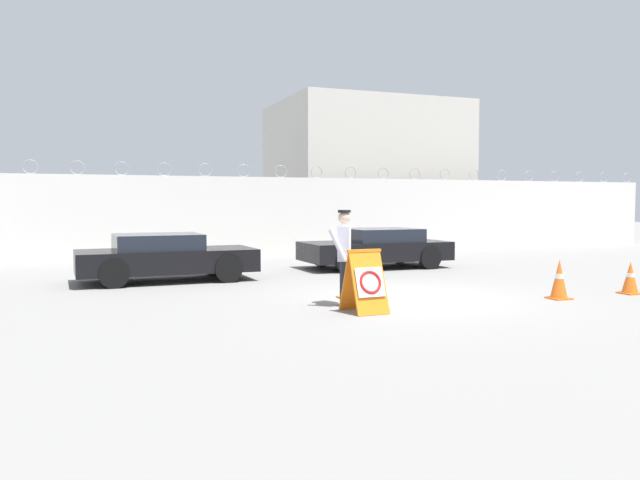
% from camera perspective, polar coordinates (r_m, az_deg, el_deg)
% --- Properties ---
extents(ground_plane, '(90.00, 90.00, 0.00)m').
position_cam_1_polar(ground_plane, '(12.79, 8.43, -5.29)').
color(ground_plane, gray).
extents(perimeter_wall, '(36.00, 0.30, 3.31)m').
position_cam_1_polar(perimeter_wall, '(23.02, -5.25, 2.21)').
color(perimeter_wall, silver).
rests_on(perimeter_wall, ground_plane).
extents(building_block, '(8.12, 6.74, 6.55)m').
position_cam_1_polar(building_block, '(29.87, 4.08, 6.03)').
color(building_block, beige).
rests_on(building_block, ground_plane).
extents(barricade_sign, '(0.66, 0.81, 1.12)m').
position_cam_1_polar(barricade_sign, '(11.01, 4.17, -3.76)').
color(barricade_sign, orange).
rests_on(barricade_sign, ground_plane).
extents(security_guard, '(0.59, 0.60, 1.80)m').
position_cam_1_polar(security_guard, '(11.64, 2.21, -1.12)').
color(security_guard, '#232838').
rests_on(security_guard, ground_plane).
extents(traffic_cone_near, '(0.41, 0.41, 0.64)m').
position_cam_1_polar(traffic_cone_near, '(12.62, 2.68, -3.92)').
color(traffic_cone_near, orange).
rests_on(traffic_cone_near, ground_plane).
extents(traffic_cone_mid, '(0.39, 0.39, 0.69)m').
position_cam_1_polar(traffic_cone_mid, '(14.75, 26.50, -3.12)').
color(traffic_cone_mid, orange).
rests_on(traffic_cone_mid, ground_plane).
extents(traffic_cone_far, '(0.39, 0.39, 0.80)m').
position_cam_1_polar(traffic_cone_far, '(13.39, 21.03, -3.37)').
color(traffic_cone_far, orange).
rests_on(traffic_cone_far, ground_plane).
extents(parked_car_front_coupe, '(4.30, 2.05, 1.17)m').
position_cam_1_polar(parked_car_front_coupe, '(15.76, -13.99, -1.50)').
color(parked_car_front_coupe, black).
rests_on(parked_car_front_coupe, ground_plane).
extents(parked_car_rear_sedan, '(4.30, 2.07, 1.16)m').
position_cam_1_polar(parked_car_rear_sedan, '(18.50, 5.16, -0.69)').
color(parked_car_rear_sedan, black).
rests_on(parked_car_rear_sedan, ground_plane).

